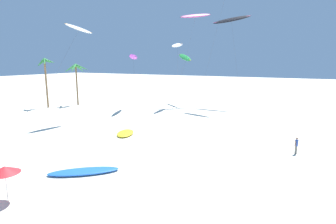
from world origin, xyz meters
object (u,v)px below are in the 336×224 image
Objects in this scene: palm_tree_0 at (76,70)px; beach_umbrella at (5,170)px; flying_kite_1 at (185,57)px; person_near_left at (296,145)px; palm_tree_1 at (45,66)px; flying_kite_6 at (177,45)px; flying_kite_4 at (196,16)px; flying_kite_5 at (133,57)px; grounded_kite_1 at (84,171)px; flying_kite_3 at (79,29)px; grounded_kite_0 at (125,133)px; flying_kite_0 at (231,20)px.

palm_tree_0 is 3.50× the size of beach_umbrella.
person_near_left is at bearing -47.07° from flying_kite_1.
flying_kite_6 is at bearing 28.13° from palm_tree_1.
flying_kite_4 reaches higher than flying_kite_5.
flying_kite_1 reaches higher than person_near_left.
palm_tree_0 is 26.12m from flying_kite_4.
grounded_kite_1 is at bearing 79.37° from beach_umbrella.
palm_tree_0 is at bearing 129.49° from beach_umbrella.
flying_kite_1 is 12.45m from flying_kite_5.
flying_kite_3 is at bearing 122.94° from beach_umbrella.
flying_kite_4 reaches higher than flying_kite_6.
flying_kite_4 is 1.80× the size of flying_kite_5.
grounded_kite_0 is at bearing -86.37° from flying_kite_4.
beach_umbrella is (3.00, -16.57, 1.97)m from grounded_kite_0.
beach_umbrella is (-2.00, -44.78, -14.56)m from flying_kite_0.
flying_kite_3 is 2.70× the size of grounded_kite_1.
palm_tree_1 is 2.31× the size of grounded_kite_0.
flying_kite_1 is 6.00m from flying_kite_6.
flying_kite_4 is 31.60m from grounded_kite_0.
flying_kite_1 is at bearing 98.51° from grounded_kite_0.
grounded_kite_0 is 18.94m from person_near_left.
flying_kite_6 reaches higher than flying_kite_5.
flying_kite_0 is (29.92, 19.14, 8.78)m from palm_tree_1.
palm_tree_0 is 32.14m from flying_kite_0.
flying_kite_3 reaches higher than palm_tree_1.
flying_kite_3 reaches higher than flying_kite_1.
flying_kite_4 is 45.80m from beach_umbrella.
beach_umbrella is (27.92, -25.65, -5.77)m from palm_tree_1.
flying_kite_6 reaches higher than grounded_kite_0.
palm_tree_0 is 36.87m from grounded_kite_1.
flying_kite_4 is 8.15m from flying_kite_6.
flying_kite_1 is at bearing -168.08° from flying_kite_0.
flying_kite_4 is at bearing 129.99° from person_near_left.
grounded_kite_1 is (12.89, -25.93, -9.40)m from flying_kite_5.
palm_tree_0 is 1.59× the size of grounded_kite_1.
flying_kite_5 is (16.07, 5.81, 1.64)m from palm_tree_1.
palm_tree_0 is 20.89m from flying_kite_6.
beach_umbrella is (5.98, -37.38, -9.60)m from flying_kite_6.
person_near_left is (21.81, -18.97, -10.84)m from flying_kite_6.
grounded_kite_1 is 3.14× the size of person_near_left.
grounded_kite_1 is (7.02, -31.84, -11.58)m from flying_kite_6.
palm_tree_0 reaches higher than beach_umbrella.
grounded_kite_0 is at bearing -59.27° from flying_kite_5.
person_near_left is at bearing -9.39° from palm_tree_1.
flying_kite_0 reaches higher than flying_kite_6.
palm_tree_1 is 5.65× the size of person_near_left.
flying_kite_0 is at bearing 87.44° from beach_umbrella.
flying_kite_6 is 23.99m from grounded_kite_0.
flying_kite_1 is 0.76× the size of flying_kite_3.
grounded_kite_1 is (5.71, -37.32, -17.47)m from flying_kite_4.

